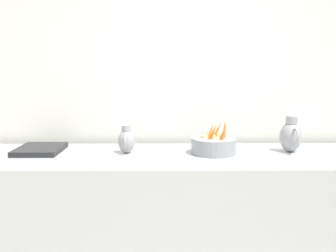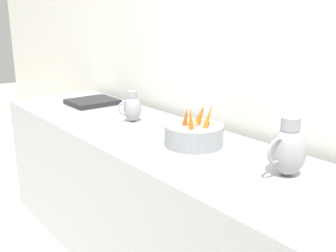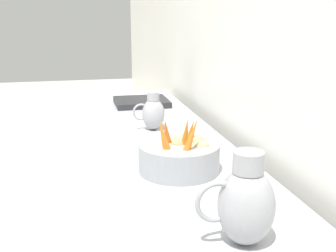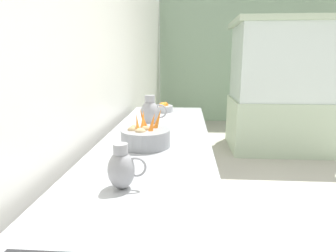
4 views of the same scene
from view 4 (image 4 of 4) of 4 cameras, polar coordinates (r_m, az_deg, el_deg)
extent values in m
cube|color=white|center=(2.19, -14.91, 15.22)|extent=(0.10, 8.89, 3.00)
cube|color=#ADAFB5|center=(1.86, -3.28, -18.19)|extent=(0.73, 3.20, 0.88)
cylinder|color=gray|center=(1.77, -4.52, -2.38)|extent=(0.31, 0.31, 0.11)
torus|color=gray|center=(1.78, -4.50, -3.87)|extent=(0.18, 0.18, 0.01)
cone|color=orange|center=(1.73, -3.18, 0.46)|extent=(0.07, 0.09, 0.14)
cone|color=orange|center=(1.77, -5.07, 0.88)|extent=(0.04, 0.09, 0.15)
cone|color=orange|center=(1.79, -2.09, 1.13)|extent=(0.09, 0.08, 0.16)
cone|color=orange|center=(1.82, -5.02, 1.31)|extent=(0.08, 0.05, 0.16)
cone|color=orange|center=(1.74, -6.20, 0.43)|extent=(0.05, 0.08, 0.13)
ellipsoid|color=tan|center=(1.74, -7.23, -0.93)|extent=(0.06, 0.05, 0.05)
ellipsoid|color=tan|center=(1.70, -5.59, -1.23)|extent=(0.07, 0.06, 0.05)
ellipsoid|color=tan|center=(1.80, -6.68, -0.44)|extent=(0.06, 0.05, 0.05)
ellipsoid|color=tan|center=(1.75, -4.61, -0.79)|extent=(0.06, 0.05, 0.05)
cylinder|color=#ADAFB5|center=(2.95, -0.89, 3.53)|extent=(0.19, 0.19, 0.06)
sphere|color=orange|center=(2.92, -1.16, 4.02)|extent=(0.08, 0.08, 0.08)
sphere|color=orange|center=(2.96, -0.64, 4.14)|extent=(0.08, 0.08, 0.08)
ellipsoid|color=#939399|center=(2.29, -3.65, 2.52)|extent=(0.15, 0.15, 0.21)
cylinder|color=#939399|center=(2.27, -3.70, 5.51)|extent=(0.08, 0.08, 0.06)
torus|color=#939399|center=(2.27, -1.61, 2.99)|extent=(0.11, 0.01, 0.11)
ellipsoid|color=#939399|center=(1.21, -9.40, -8.76)|extent=(0.12, 0.12, 0.16)
cylinder|color=#939399|center=(1.17, -9.57, -4.55)|extent=(0.06, 0.06, 0.04)
torus|color=#939399|center=(1.19, -6.43, -8.21)|extent=(0.09, 0.01, 0.09)
cube|color=#ADC1A3|center=(4.86, 21.77, 0.32)|extent=(1.59, 1.06, 0.80)
cube|color=silver|center=(4.76, 22.76, 11.61)|extent=(1.52, 1.02, 1.11)
cube|color=#ADC1A3|center=(4.79, 23.43, 18.71)|extent=(1.67, 1.11, 0.08)
camera|label=1|loc=(2.47, 61.43, 7.27)|focal=37.01mm
camera|label=2|loc=(3.33, 23.51, 14.43)|focal=42.45mm
camera|label=3|loc=(3.17, 6.25, 14.31)|focal=45.59mm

